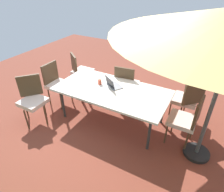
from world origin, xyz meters
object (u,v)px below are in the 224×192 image
at_px(chair_southeast, 80,70).
at_px(cup, 100,82).
at_px(chair_east, 56,82).
at_px(chair_northeast, 32,98).
at_px(dining_table, 112,92).
at_px(chair_southwest, 187,99).
at_px(laptop, 113,85).
at_px(chair_south, 126,83).
at_px(chair_west, 186,119).

bearing_deg(chair_southeast, cup, -176.60).
bearing_deg(chair_east, chair_northeast, -176.75).
distance_m(dining_table, cup, 0.34).
bearing_deg(chair_southeast, chair_southwest, -144.01).
distance_m(dining_table, chair_northeast, 1.60).
bearing_deg(laptop, chair_south, -58.57).
bearing_deg(chair_northeast, chair_south, -2.66).
bearing_deg(chair_southeast, chair_northeast, 125.49).
bearing_deg(chair_south, chair_west, 148.87).
bearing_deg(chair_east, cup, -83.76).
distance_m(chair_southwest, laptop, 1.50).
xyz_separation_m(chair_southwest, laptop, (1.36, 0.59, 0.24)).
xyz_separation_m(chair_northeast, chair_southwest, (-2.72, -1.47, 0.00)).
bearing_deg(chair_east, chair_southwest, -74.47).
bearing_deg(laptop, chair_southeast, 6.53).
height_order(chair_east, chair_northeast, same).
distance_m(dining_table, chair_west, 1.44).
xyz_separation_m(chair_south, laptop, (0.02, 0.59, 0.24)).
bearing_deg(chair_east, chair_southeast, -5.37).
relative_size(chair_east, chair_southeast, 1.00).
xyz_separation_m(chair_southeast, laptop, (-1.31, 0.65, 0.24)).
height_order(dining_table, chair_east, chair_east).
bearing_deg(laptop, chair_southwest, -123.71).
height_order(dining_table, chair_west, chair_west).
relative_size(chair_southeast, cup, 9.52).
distance_m(chair_southeast, laptop, 1.48).
distance_m(chair_east, cup, 1.14).
bearing_deg(chair_southeast, dining_table, -172.12).
bearing_deg(dining_table, chair_northeast, 28.89).
height_order(chair_southeast, chair_south, same).
distance_m(chair_east, laptop, 1.42).
bearing_deg(laptop, chair_northeast, 65.94).
height_order(chair_west, chair_south, same).
distance_m(chair_south, cup, 0.73).
xyz_separation_m(chair_west, chair_east, (2.86, 0.08, 0.00)).
xyz_separation_m(dining_table, chair_west, (-1.43, -0.04, -0.15)).
bearing_deg(cup, chair_northeast, 38.13).
relative_size(chair_northeast, chair_southwest, 1.00).
relative_size(chair_west, cup, 9.52).
bearing_deg(chair_west, cup, -85.74).
height_order(chair_west, chair_northeast, same).
relative_size(chair_west, chair_southeast, 1.00).
bearing_deg(cup, chair_south, -115.54).
xyz_separation_m(dining_table, chair_southwest, (-1.32, -0.70, -0.15)).
xyz_separation_m(chair_southwest, chair_southeast, (2.67, -0.06, 0.00)).
relative_size(chair_west, chair_south, 1.00).
distance_m(chair_west, chair_south, 1.60).
bearing_deg(cup, dining_table, 167.50).
bearing_deg(chair_southeast, chair_west, -157.29).
bearing_deg(chair_east, chair_south, -61.85).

